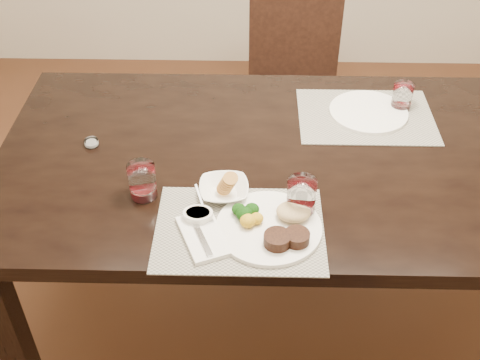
{
  "coord_description": "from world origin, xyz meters",
  "views": [
    {
      "loc": [
        -0.19,
        -1.52,
        1.9
      ],
      "look_at": [
        -0.22,
        -0.22,
        0.82
      ],
      "focal_mm": 45.0,
      "sensor_mm": 36.0,
      "label": 1
    }
  ],
  "objects_px": {
    "far_plate": "(368,112)",
    "wine_glass_near": "(301,199)",
    "dinner_plate": "(274,226)",
    "steak_knife": "(295,238)",
    "cracker_bowl": "(224,189)",
    "chair_far": "(294,75)"
  },
  "relations": [
    {
      "from": "chair_far",
      "to": "wine_glass_near",
      "type": "relative_size",
      "value": 8.0
    },
    {
      "from": "chair_far",
      "to": "far_plate",
      "type": "relative_size",
      "value": 3.35
    },
    {
      "from": "chair_far",
      "to": "wine_glass_near",
      "type": "height_order",
      "value": "chair_far"
    },
    {
      "from": "cracker_bowl",
      "to": "wine_glass_near",
      "type": "xyz_separation_m",
      "value": [
        0.22,
        -0.07,
        0.03
      ]
    },
    {
      "from": "wine_glass_near",
      "to": "chair_far",
      "type": "bearing_deg",
      "value": 87.55
    },
    {
      "from": "dinner_plate",
      "to": "steak_knife",
      "type": "distance_m",
      "value": 0.07
    },
    {
      "from": "chair_far",
      "to": "dinner_plate",
      "type": "bearing_deg",
      "value": -95.67
    },
    {
      "from": "cracker_bowl",
      "to": "dinner_plate",
      "type": "bearing_deg",
      "value": -45.34
    },
    {
      "from": "cracker_bowl",
      "to": "steak_knife",
      "type": "bearing_deg",
      "value": -41.92
    },
    {
      "from": "far_plate",
      "to": "wine_glass_near",
      "type": "bearing_deg",
      "value": -117.26
    },
    {
      "from": "dinner_plate",
      "to": "chair_far",
      "type": "bearing_deg",
      "value": 93.14
    },
    {
      "from": "wine_glass_near",
      "to": "far_plate",
      "type": "bearing_deg",
      "value": 62.74
    },
    {
      "from": "cracker_bowl",
      "to": "far_plate",
      "type": "relative_size",
      "value": 0.57
    },
    {
      "from": "chair_far",
      "to": "steak_knife",
      "type": "height_order",
      "value": "chair_far"
    },
    {
      "from": "wine_glass_near",
      "to": "steak_knife",
      "type": "bearing_deg",
      "value": -99.66
    },
    {
      "from": "chair_far",
      "to": "dinner_plate",
      "type": "distance_m",
      "value": 1.31
    },
    {
      "from": "chair_far",
      "to": "cracker_bowl",
      "type": "xyz_separation_m",
      "value": [
        -0.27,
        -1.14,
        0.27
      ]
    },
    {
      "from": "steak_knife",
      "to": "far_plate",
      "type": "relative_size",
      "value": 0.79
    },
    {
      "from": "far_plate",
      "to": "dinner_plate",
      "type": "bearing_deg",
      "value": -120.1
    },
    {
      "from": "steak_knife",
      "to": "far_plate",
      "type": "distance_m",
      "value": 0.68
    },
    {
      "from": "dinner_plate",
      "to": "steak_knife",
      "type": "bearing_deg",
      "value": -22.74
    },
    {
      "from": "dinner_plate",
      "to": "cracker_bowl",
      "type": "bearing_deg",
      "value": 143.47
    }
  ]
}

